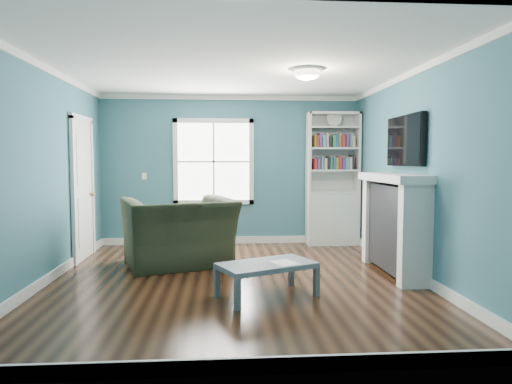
{
  "coord_description": "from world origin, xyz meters",
  "views": [
    {
      "loc": [
        -0.14,
        -5.53,
        1.48
      ],
      "look_at": [
        0.29,
        0.4,
        1.06
      ],
      "focal_mm": 32.0,
      "sensor_mm": 36.0,
      "label": 1
    }
  ],
  "objects": [
    {
      "name": "trim",
      "position": [
        0.0,
        0.0,
        1.24
      ],
      "size": [
        4.5,
        5.0,
        2.6
      ],
      "color": "white",
      "rests_on": "ground"
    },
    {
      "name": "light_switch",
      "position": [
        -1.5,
        2.48,
        1.2
      ],
      "size": [
        0.08,
        0.01,
        0.12
      ],
      "primitive_type": "cube",
      "color": "white",
      "rests_on": "room_walls"
    },
    {
      "name": "ceiling_fixture",
      "position": [
        0.9,
        0.1,
        2.55
      ],
      "size": [
        0.38,
        0.38,
        0.15
      ],
      "color": "white",
      "rests_on": "room_walls"
    },
    {
      "name": "recliner",
      "position": [
        -0.76,
        0.88,
        0.63
      ],
      "size": [
        1.67,
        1.35,
        1.26
      ],
      "primitive_type": "imported",
      "rotation": [
        0.0,
        0.0,
        -2.81
      ],
      "color": "black",
      "rests_on": "ground"
    },
    {
      "name": "paper_sheet",
      "position": [
        0.52,
        -0.72,
        0.37
      ],
      "size": [
        0.34,
        0.37,
        0.0
      ],
      "primitive_type": "cube",
      "rotation": [
        0.0,
        0.0,
        0.45
      ],
      "color": "white",
      "rests_on": "coffee_table"
    },
    {
      "name": "floor",
      "position": [
        0.0,
        0.0,
        0.0
      ],
      "size": [
        5.0,
        5.0,
        0.0
      ],
      "primitive_type": "plane",
      "color": "black",
      "rests_on": "ground"
    },
    {
      "name": "fireplace",
      "position": [
        2.08,
        0.2,
        0.64
      ],
      "size": [
        0.44,
        1.58,
        1.3
      ],
      "color": "black",
      "rests_on": "ground"
    },
    {
      "name": "window",
      "position": [
        -0.3,
        2.49,
        1.45
      ],
      "size": [
        1.4,
        0.06,
        1.5
      ],
      "color": "white",
      "rests_on": "room_walls"
    },
    {
      "name": "bookshelf",
      "position": [
        1.77,
        2.3,
        0.92
      ],
      "size": [
        0.9,
        0.35,
        2.31
      ],
      "color": "silver",
      "rests_on": "ground"
    },
    {
      "name": "coffee_table",
      "position": [
        0.33,
        -0.7,
        0.32
      ],
      "size": [
        1.15,
        0.93,
        0.37
      ],
      "rotation": [
        0.0,
        0.0,
        0.43
      ],
      "color": "#515961",
      "rests_on": "ground"
    },
    {
      "name": "door",
      "position": [
        -2.22,
        1.4,
        1.07
      ],
      "size": [
        0.12,
        0.98,
        2.17
      ],
      "color": "silver",
      "rests_on": "ground"
    },
    {
      "name": "room_walls",
      "position": [
        0.0,
        0.0,
        1.58
      ],
      "size": [
        5.0,
        5.0,
        5.0
      ],
      "color": "#38727F",
      "rests_on": "ground"
    },
    {
      "name": "tv",
      "position": [
        2.2,
        0.2,
        1.72
      ],
      "size": [
        0.06,
        1.1,
        0.65
      ],
      "primitive_type": "cube",
      "color": "black",
      "rests_on": "fireplace"
    }
  ]
}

